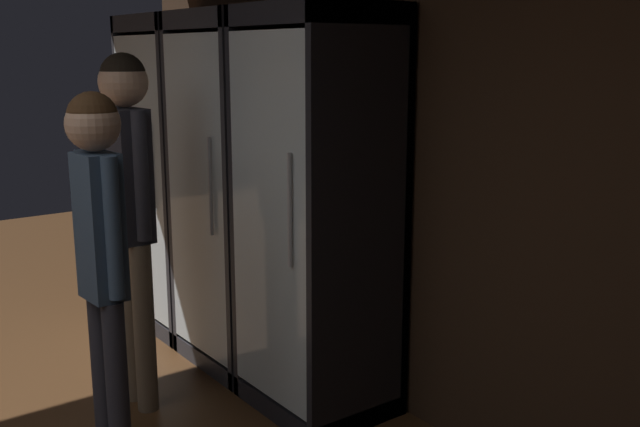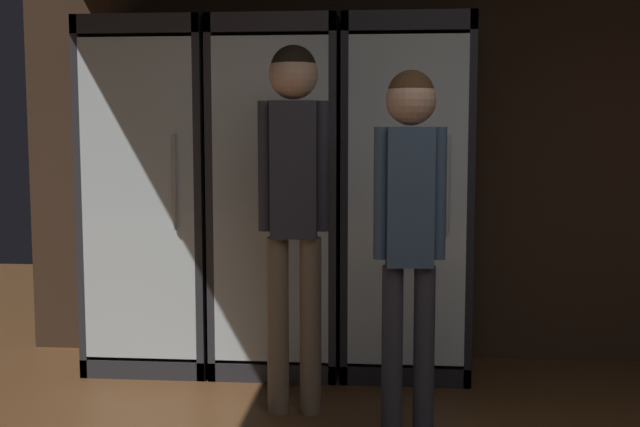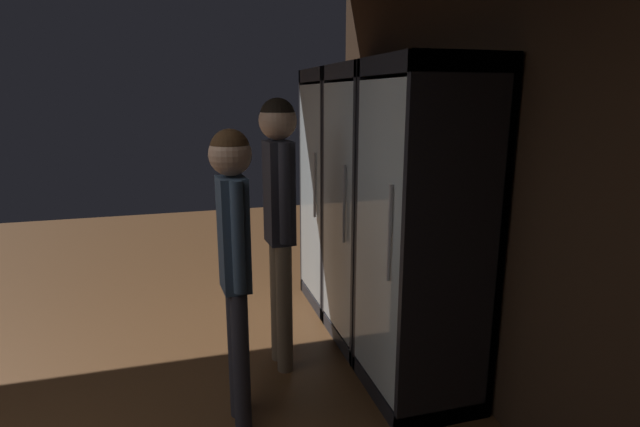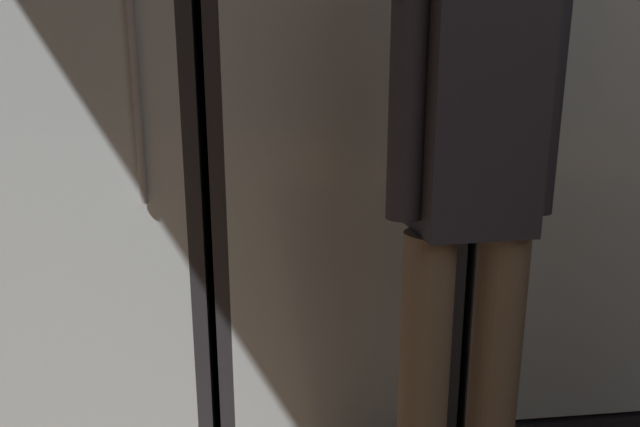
{
  "view_description": "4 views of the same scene",
  "coord_description": "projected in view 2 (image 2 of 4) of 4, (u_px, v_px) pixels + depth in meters",
  "views": [
    {
      "loc": [
        2.03,
        0.67,
        1.74
      ],
      "look_at": [
        -0.7,
        2.7,
        0.99
      ],
      "focal_mm": 41.31,
      "sensor_mm": 36.0,
      "label": 1
    },
    {
      "loc": [
        -0.81,
        -1.7,
        1.34
      ],
      "look_at": [
        -1.2,
        2.73,
        0.88
      ],
      "focal_mm": 44.94,
      "sensor_mm": 36.0,
      "label": 2
    },
    {
      "loc": [
        1.69,
        1.4,
        1.75
      ],
      "look_at": [
        -2.14,
        2.5,
        0.79
      ],
      "focal_mm": 27.87,
      "sensor_mm": 36.0,
      "label": 3
    },
    {
      "loc": [
        -1.67,
        0.92,
        1.16
      ],
      "look_at": [
        -1.49,
        2.39,
        0.78
      ],
      "focal_mm": 33.4,
      "sensor_mm": 36.0,
      "label": 4
    }
  ],
  "objects": [
    {
      "name": "cooler_far_left",
      "position": [
        156.0,
        201.0,
        4.55
      ],
      "size": [
        0.69,
        0.59,
        1.95
      ],
      "color": "#2B2B30",
      "rests_on": "ground"
    },
    {
      "name": "shopper_near",
      "position": [
        410.0,
        205.0,
        3.34
      ],
      "size": [
        0.3,
        0.21,
        1.59
      ],
      "color": "#2D2D38",
      "rests_on": "ground"
    },
    {
      "name": "cooler_center",
      "position": [
        406.0,
        202.0,
        4.43
      ],
      "size": [
        0.69,
        0.59,
        1.95
      ],
      "color": "black",
      "rests_on": "ground"
    },
    {
      "name": "wall_back",
      "position": [
        531.0,
        121.0,
        4.61
      ],
      "size": [
        6.0,
        0.06,
        2.8
      ],
      "primitive_type": "cube",
      "color": "#382619",
      "rests_on": "ground"
    },
    {
      "name": "shopper_far",
      "position": [
        294.0,
        181.0,
        3.71
      ],
      "size": [
        0.33,
        0.23,
        1.73
      ],
      "color": "#72604C",
      "rests_on": "ground"
    },
    {
      "name": "cooler_left",
      "position": [
        279.0,
        200.0,
        4.49
      ],
      "size": [
        0.69,
        0.59,
        1.95
      ],
      "color": "#2B2B30",
      "rests_on": "ground"
    }
  ]
}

